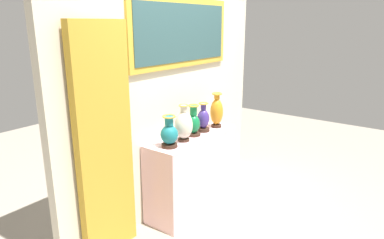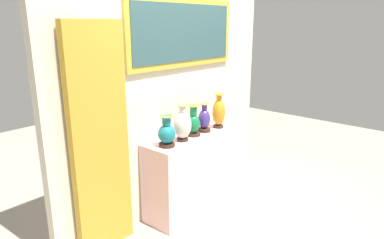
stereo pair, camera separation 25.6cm
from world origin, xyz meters
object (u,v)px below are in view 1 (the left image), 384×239
object	(u,v)px
vase_ivory	(184,125)
vase_teal	(169,134)
vase_emerald	(193,123)
vase_amber	(217,111)
vase_indigo	(203,119)

from	to	relation	value
vase_ivory	vase_teal	bearing A→B (deg)	179.30
vase_emerald	vase_amber	world-z (taller)	vase_amber
vase_ivory	vase_indigo	xyz separation A→B (m)	(0.38, 0.03, -0.03)
vase_teal	vase_emerald	distance (m)	0.42
vase_teal	vase_amber	bearing A→B (deg)	-0.49
vase_teal	vase_indigo	xyz separation A→B (m)	(0.60, 0.03, 0.00)
vase_emerald	vase_indigo	world-z (taller)	vase_emerald
vase_ivory	vase_amber	xyz separation A→B (m)	(0.60, -0.00, 0.02)
vase_emerald	vase_ivory	bearing A→B (deg)	-172.33
vase_ivory	vase_amber	world-z (taller)	vase_amber
vase_indigo	vase_amber	bearing A→B (deg)	-8.64
vase_teal	vase_emerald	xyz separation A→B (m)	(0.42, 0.02, 0.01)
vase_emerald	vase_indigo	bearing A→B (deg)	0.47
vase_emerald	vase_amber	bearing A→B (deg)	-4.50
vase_amber	vase_indigo	bearing A→B (deg)	171.36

